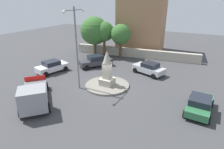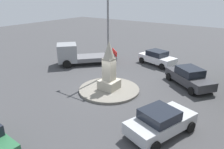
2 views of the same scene
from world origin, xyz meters
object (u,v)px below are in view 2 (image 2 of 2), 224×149
Objects in this scene: truck_grey_near_island at (78,55)px; car_silver_passing at (161,121)px; car_white_approaching at (157,58)px; streetlamp at (108,22)px; monument at (109,70)px; car_dark_grey_far_side at (189,77)px.

car_silver_passing is at bearing -27.42° from truck_grey_near_island.
car_white_approaching is at bearing 34.78° from truck_grey_near_island.
car_white_approaching is at bearing 70.50° from streetlamp.
monument is at bearing -91.90° from car_white_approaching.
car_dark_grey_far_side is (4.48, -3.70, 0.01)m from car_white_approaching.
monument is at bearing -136.47° from car_dark_grey_far_side.
streetlamp reaches higher than car_white_approaching.
streetlamp is 9.86m from car_silver_passing.
streetlamp reaches higher than car_dark_grey_far_side.
car_silver_passing is at bearing -35.36° from streetlamp.
truck_grey_near_island is at bearing 152.58° from car_silver_passing.
streetlamp reaches higher than car_silver_passing.
car_silver_passing is 7.40m from car_dark_grey_far_side.
car_silver_passing is 0.73× the size of truck_grey_near_island.
car_dark_grey_far_side reaches higher than car_silver_passing.
car_white_approaching is 0.72× the size of truck_grey_near_island.
car_dark_grey_far_side is (-0.73, 7.36, 0.03)m from car_silver_passing.
truck_grey_near_island is (-6.61, 3.43, -0.68)m from monument.
streetlamp is 6.25m from truck_grey_near_island.
monument reaches higher than truck_grey_near_island.
car_silver_passing is (7.30, -5.18, -4.13)m from streetlamp.
car_dark_grey_far_side is 11.42m from truck_grey_near_island.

